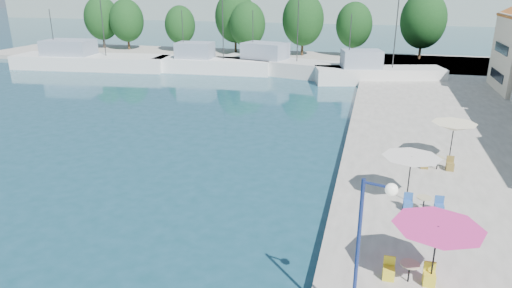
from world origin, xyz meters
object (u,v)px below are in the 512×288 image
(umbrella_pink, at_px, (437,233))
(street_lamp, at_px, (370,229))
(trawler_02, at_px, (209,64))
(trawler_04, at_px, (376,74))
(umbrella_white, at_px, (411,162))
(umbrella_cream, at_px, (454,127))
(trawler_01, at_px, (88,61))
(trawler_03, at_px, (280,65))

(umbrella_pink, xyz_separation_m, street_lamp, (-2.30, -2.78, 1.37))
(umbrella_pink, bearing_deg, trawler_02, 119.71)
(trawler_02, relative_size, trawler_04, 1.03)
(trawler_02, height_order, umbrella_white, trawler_02)
(umbrella_cream, bearing_deg, trawler_04, 100.21)
(umbrella_white, xyz_separation_m, street_lamp, (-1.82, -9.67, 1.39))
(trawler_04, relative_size, umbrella_cream, 5.71)
(umbrella_pink, distance_m, umbrella_white, 6.91)
(trawler_01, relative_size, umbrella_white, 7.64)
(trawler_03, xyz_separation_m, umbrella_white, (13.80, -35.53, 1.62))
(trawler_01, distance_m, umbrella_cream, 50.34)
(trawler_03, height_order, trawler_04, same)
(trawler_04, height_order, umbrella_white, trawler_04)
(trawler_01, xyz_separation_m, trawler_04, (38.14, -0.25, 0.00))
(umbrella_cream, bearing_deg, trawler_02, 132.86)
(umbrella_cream, bearing_deg, trawler_01, 148.40)
(street_lamp, bearing_deg, trawler_01, 147.62)
(trawler_03, bearing_deg, trawler_01, -159.13)
(trawler_03, bearing_deg, umbrella_cream, -45.27)
(trawler_01, bearing_deg, umbrella_white, -45.00)
(trawler_02, xyz_separation_m, trawler_04, (21.14, -1.73, 0.00))
(trawler_02, xyz_separation_m, umbrella_cream, (25.84, -27.85, 1.68))
(trawler_01, relative_size, trawler_04, 1.43)
(trawler_02, bearing_deg, umbrella_pink, -62.84)
(trawler_03, bearing_deg, street_lamp, -60.18)
(trawler_02, relative_size, trawler_03, 0.83)
(trawler_02, relative_size, umbrella_cream, 5.89)
(trawler_02, height_order, umbrella_pink, trawler_02)
(trawler_04, height_order, street_lamp, trawler_04)
(trawler_03, distance_m, street_lamp, 46.86)
(umbrella_pink, bearing_deg, trawler_03, 108.61)
(umbrella_white, bearing_deg, trawler_04, 93.32)
(trawler_04, relative_size, umbrella_pink, 4.82)
(trawler_01, height_order, trawler_04, same)
(trawler_02, bearing_deg, trawler_01, -177.57)
(trawler_01, relative_size, umbrella_cream, 8.16)
(umbrella_white, relative_size, umbrella_cream, 1.07)
(trawler_02, distance_m, umbrella_cream, 38.03)
(umbrella_cream, bearing_deg, umbrella_pink, -99.92)
(umbrella_pink, height_order, umbrella_cream, umbrella_cream)
(umbrella_pink, distance_m, street_lamp, 3.86)
(trawler_04, bearing_deg, umbrella_cream, -94.76)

